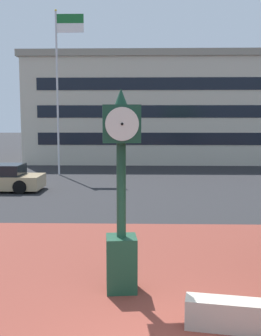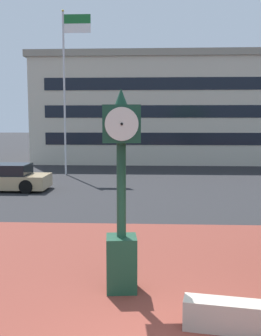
# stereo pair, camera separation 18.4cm
# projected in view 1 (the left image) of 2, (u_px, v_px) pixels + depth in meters

# --- Properties ---
(plaza_brick_paving) EXTENTS (44.00, 11.48, 0.01)m
(plaza_brick_paving) POSITION_uv_depth(u_px,v_px,m) (166.00, 301.00, 7.75)
(plaza_brick_paving) COLOR brown
(plaza_brick_paving) RESTS_ON ground
(street_clock) EXTENTS (0.78, 0.83, 4.01)m
(street_clock) POSITION_uv_depth(u_px,v_px,m) (121.00, 194.00, 8.02)
(street_clock) COLOR #19422D
(street_clock) RESTS_ON ground
(flagpole_primary) EXTENTS (1.73, 0.14, 9.93)m
(flagpole_primary) POSITION_uv_depth(u_px,v_px,m) (60.00, 78.00, 24.76)
(flagpole_primary) COLOR silver
(flagpole_primary) RESTS_ON ground
(civic_building) EXTENTS (25.51, 15.90, 8.49)m
(civic_building) POSITION_uv_depth(u_px,v_px,m) (180.00, 110.00, 37.58)
(civic_building) COLOR beige
(civic_building) RESTS_ON ground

